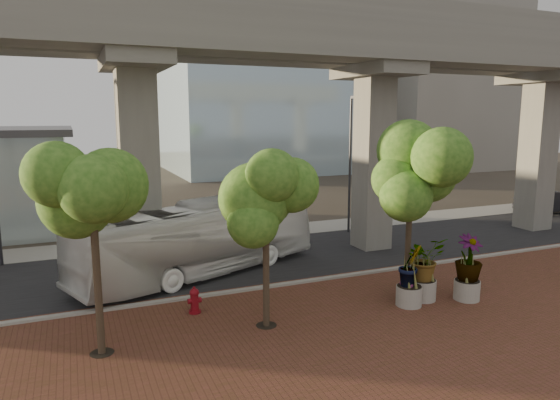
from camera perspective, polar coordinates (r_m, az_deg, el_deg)
name	(u,v)px	position (r m, az deg, el deg)	size (l,w,h in m)	color
ground	(284,271)	(23.18, 0.41, -8.10)	(160.00, 160.00, 0.00)	#342D25
brick_plaza	(384,342)	(16.62, 11.80, -15.56)	(70.00, 13.00, 0.06)	brown
asphalt_road	(268,259)	(24.94, -1.42, -6.77)	(90.00, 8.00, 0.04)	black
curb_strip	(302,282)	(21.42, 2.55, -9.38)	(70.00, 0.25, 0.16)	#9B9890
far_sidewalk	(234,235)	(29.95, -5.28, -4.00)	(90.00, 3.00, 0.06)	#9B9890
transit_viaduct	(267,111)	(23.94, -1.49, 10.17)	(72.00, 5.60, 12.40)	gray
midrise_block	(435,79)	(73.33, 17.26, 13.02)	(18.00, 16.00, 24.00)	gray
transit_bus	(200,240)	(22.51, -9.14, -4.48)	(2.72, 11.60, 3.23)	white
parked_car	(549,202)	(41.40, 28.37, -0.19)	(1.79, 5.17, 1.70)	black
fire_hydrant	(195,300)	(18.44, -9.74, -11.24)	(0.48, 0.43, 0.97)	maroon
planter_front	(424,262)	(19.88, 16.12, -6.79)	(2.25, 2.25, 2.48)	gray
planter_right	(469,261)	(20.40, 20.75, -6.52)	(2.38, 2.38, 2.54)	#A6A096
planter_left	(410,269)	(19.16, 14.64, -7.61)	(2.12, 2.12, 2.34)	#9C988D
street_tree_far_west	(92,188)	(15.00, -20.74, 1.29)	(3.33, 3.33, 6.52)	#4D3D2C
street_tree_near_west	(266,202)	(16.13, -1.64, -0.28)	(3.66, 3.66, 5.90)	#4D3D2C
street_tree_near_east	(411,179)	(19.19, 14.74, 2.36)	(4.07, 4.07, 6.54)	#4D3D2C
streetlamp_east	(351,155)	(30.03, 8.13, 5.13)	(0.40, 1.18, 8.16)	#323338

